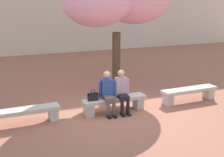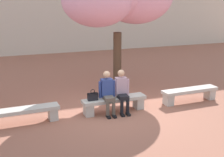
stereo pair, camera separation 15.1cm
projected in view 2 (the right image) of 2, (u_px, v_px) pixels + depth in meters
ground_plane at (114, 112)px, 9.54m from camera, size 100.00×100.00×0.00m
stone_bench_west_end at (23, 113)px, 8.57m from camera, size 2.00×0.50×0.45m
stone_bench_near_west at (114, 102)px, 9.46m from camera, size 2.00×0.50×0.45m
stone_bench_center at (190, 93)px, 10.36m from camera, size 2.00×0.50×0.45m
person_seated_left at (108, 91)px, 9.24m from camera, size 0.51×0.69×1.29m
person_seated_right at (122, 90)px, 9.39m from camera, size 0.51×0.70×1.29m
handbag at (93, 96)px, 9.16m from camera, size 0.30×0.15×0.34m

